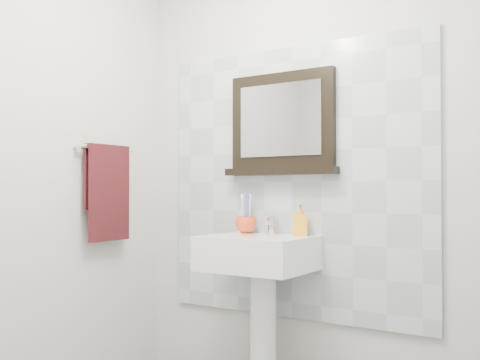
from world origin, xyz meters
name	(u,v)px	position (x,y,z in m)	size (l,w,h in m)	color
back_wall	(293,164)	(0.00, 1.10, 1.25)	(2.00, 0.01, 2.50)	beige
left_wall	(7,160)	(-1.00, 0.00, 1.25)	(0.01, 2.20, 2.50)	beige
right_wall	(421,139)	(1.00, 0.00, 1.25)	(0.01, 2.20, 2.50)	beige
splashback	(292,182)	(0.00, 1.09, 1.15)	(1.60, 0.02, 1.50)	#ACB6BA
pedestal_sink	(259,271)	(-0.09, 0.87, 0.68)	(0.55, 0.44, 0.96)	white
toothbrush_cup	(246,225)	(-0.25, 1.00, 0.91)	(0.12, 0.12, 0.09)	#EC441B
toothbrushes	(247,211)	(-0.25, 1.00, 0.98)	(0.05, 0.04, 0.21)	white
soap_dispenser	(300,220)	(0.09, 1.01, 0.94)	(0.08, 0.08, 0.17)	orange
framed_mirror	(282,126)	(-0.05, 1.06, 1.46)	(0.67, 0.11, 0.57)	black
towel_bar	(107,148)	(-0.95, 0.60, 1.34)	(0.07, 0.40, 0.03)	silver
hand_towel	(108,185)	(-0.94, 0.60, 1.13)	(0.06, 0.30, 0.55)	#360F12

